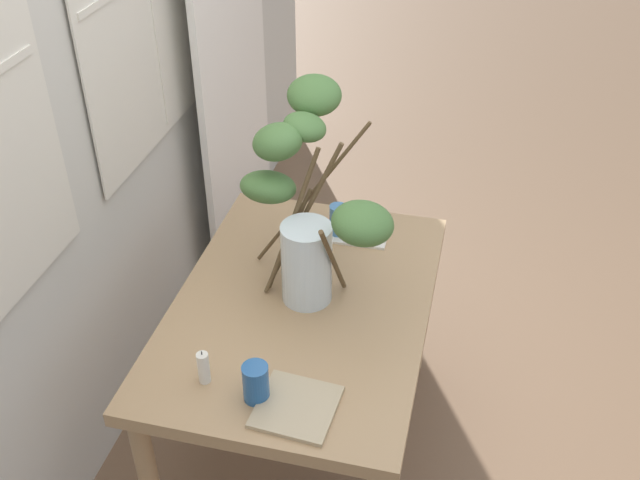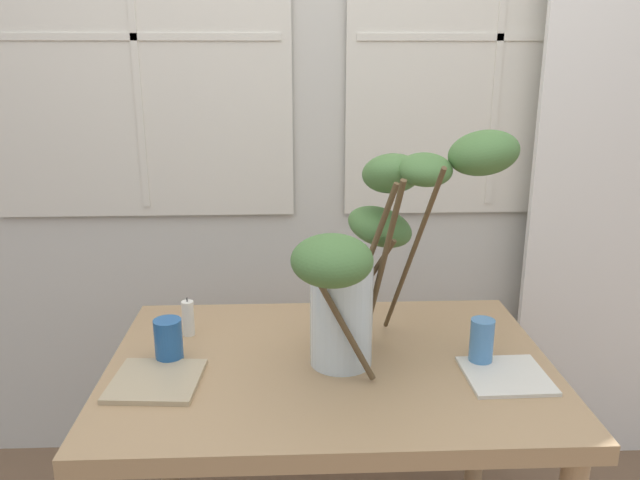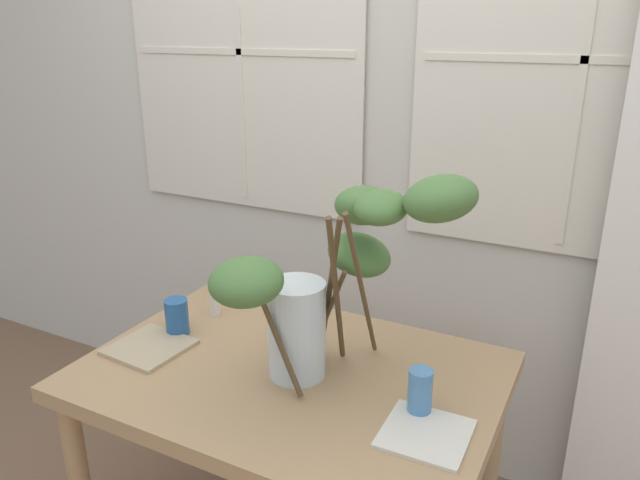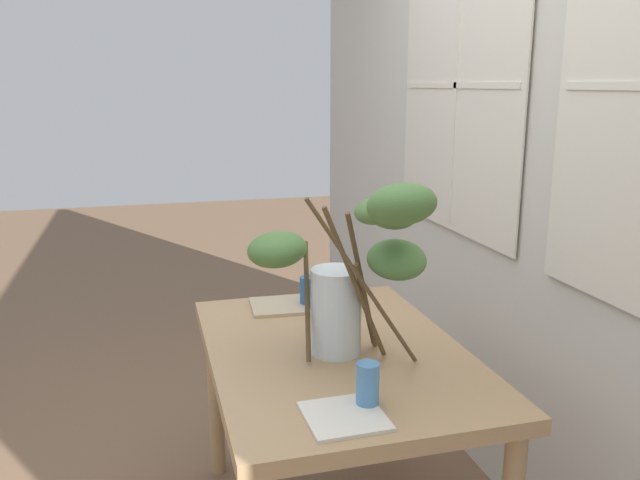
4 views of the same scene
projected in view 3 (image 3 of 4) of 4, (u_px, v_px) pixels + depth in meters
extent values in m
cube|color=beige|center=(395.00, 111.00, 2.19)|extent=(5.14, 0.12, 2.76)
cube|color=silver|center=(240.00, 52.00, 2.34)|extent=(0.98, 0.01, 1.16)
cube|color=silver|center=(240.00, 52.00, 2.33)|extent=(1.05, 0.01, 1.23)
cube|color=silver|center=(239.00, 52.00, 2.33)|extent=(0.02, 0.01, 1.16)
cube|color=silver|center=(239.00, 52.00, 2.33)|extent=(0.98, 0.01, 0.02)
cube|color=silver|center=(585.00, 60.00, 1.80)|extent=(0.98, 0.01, 1.16)
cube|color=silver|center=(585.00, 60.00, 1.80)|extent=(1.05, 0.01, 1.23)
cube|color=silver|center=(585.00, 60.00, 1.79)|extent=(0.02, 0.01, 1.16)
cube|color=silver|center=(585.00, 60.00, 1.79)|extent=(0.98, 0.01, 0.02)
cube|color=tan|center=(291.00, 376.00, 1.77)|extent=(1.18, 0.83, 0.05)
cylinder|color=tan|center=(221.00, 379.00, 2.41)|extent=(0.06, 0.06, 0.68)
cylinder|color=tan|center=(489.00, 463.00, 1.95)|extent=(0.06, 0.06, 0.68)
cylinder|color=silver|center=(297.00, 329.00, 1.69)|extent=(0.16, 0.16, 0.28)
cylinder|color=silver|center=(297.00, 358.00, 1.72)|extent=(0.15, 0.15, 0.09)
cylinder|color=brown|center=(274.00, 329.00, 1.61)|extent=(0.20, 0.05, 0.35)
ellipsoid|color=#477038|center=(246.00, 282.00, 1.48)|extent=(0.22, 0.23, 0.13)
cylinder|color=brown|center=(330.00, 290.00, 1.68)|extent=(0.15, 0.16, 0.48)
ellipsoid|color=#477038|center=(364.00, 205.00, 1.62)|extent=(0.23, 0.24, 0.14)
cylinder|color=brown|center=(336.00, 294.00, 1.63)|extent=(0.08, 0.23, 0.51)
ellipsoid|color=#477038|center=(381.00, 207.00, 1.52)|extent=(0.17, 0.18, 0.11)
cylinder|color=brown|center=(328.00, 313.00, 1.72)|extent=(0.17, 0.13, 0.33)
ellipsoid|color=#477038|center=(359.00, 254.00, 1.70)|extent=(0.27, 0.26, 0.16)
cylinder|color=brown|center=(362.00, 292.00, 1.59)|extent=(0.08, 0.38, 0.55)
ellipsoid|color=#477038|center=(440.00, 198.00, 1.45)|extent=(0.23, 0.21, 0.15)
cylinder|color=#235693|center=(177.00, 317.00, 1.94)|extent=(0.07, 0.07, 0.12)
cylinder|color=#4C84BC|center=(420.00, 392.00, 1.54)|extent=(0.06, 0.06, 0.13)
cube|color=tan|center=(150.00, 347.00, 1.86)|extent=(0.23, 0.23, 0.01)
cube|color=silver|center=(426.00, 434.00, 1.47)|extent=(0.21, 0.21, 0.01)
cylinder|color=silver|center=(215.00, 301.00, 2.07)|extent=(0.03, 0.03, 0.10)
cylinder|color=black|center=(214.00, 285.00, 2.05)|extent=(0.00, 0.00, 0.01)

